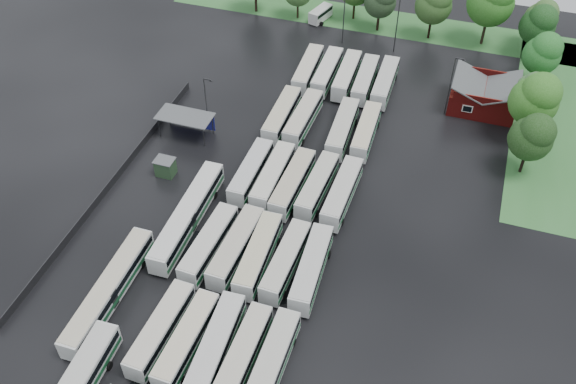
% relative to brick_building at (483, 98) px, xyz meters
% --- Properties ---
extents(ground, '(160.00, 160.00, 0.00)m').
position_rel_brick_building_xyz_m(ground, '(-24.00, -42.77, -1.87)').
color(ground, black).
rests_on(ground, ground).
extents(brick_building, '(10.07, 8.60, 5.39)m').
position_rel_brick_building_xyz_m(brick_building, '(0.00, 0.00, 0.00)').
color(brick_building, maroon).
rests_on(brick_building, ground).
extents(wash_shed, '(8.20, 4.20, 3.58)m').
position_rel_brick_building_xyz_m(wash_shed, '(-41.20, -20.74, 1.12)').
color(wash_shed, '#2D2D30').
rests_on(wash_shed, ground).
extents(utility_hut, '(2.70, 2.20, 2.62)m').
position_rel_brick_building_xyz_m(utility_hut, '(-40.20, -30.17, -0.55)').
color(utility_hut, '#254125').
rests_on(utility_hut, ground).
extents(grass_strip_north, '(80.00, 10.00, 0.01)m').
position_rel_brick_building_xyz_m(grass_strip_north, '(-22.00, 22.03, -1.86)').
color(grass_strip_north, '#326F32').
rests_on(grass_strip_north, ground).
extents(grass_strip_east, '(10.00, 50.00, 0.01)m').
position_rel_brick_building_xyz_m(grass_strip_east, '(10.00, 0.03, -1.86)').
color(grass_strip_east, '#326F32').
rests_on(grass_strip_east, ground).
extents(west_fence, '(0.10, 50.00, 1.20)m').
position_rel_brick_building_xyz_m(west_fence, '(-46.20, -34.77, -1.27)').
color(west_fence, '#2D2D30').
rests_on(west_fence, ground).
extents(bus_r1c0, '(2.89, 11.78, 3.26)m').
position_rel_brick_building_xyz_m(bus_r1c0, '(-28.43, -54.87, -0.07)').
color(bus_r1c0, silver).
rests_on(bus_r1c0, ground).
extents(bus_r1c1, '(2.77, 11.74, 3.25)m').
position_rel_brick_building_xyz_m(bus_r1c1, '(-25.19, -55.20, -0.08)').
color(bus_r1c1, silver).
rests_on(bus_r1c1, ground).
extents(bus_r1c2, '(3.19, 12.32, 3.40)m').
position_rel_brick_building_xyz_m(bus_r1c2, '(-21.94, -54.92, 0.00)').
color(bus_r1c2, silver).
rests_on(bus_r1c2, ground).
extents(bus_r1c3, '(2.57, 11.65, 3.24)m').
position_rel_brick_building_xyz_m(bus_r1c3, '(-18.88, -54.96, -0.09)').
color(bus_r1c3, silver).
rests_on(bus_r1c3, ground).
extents(bus_r1c4, '(2.58, 11.96, 3.33)m').
position_rel_brick_building_xyz_m(bus_r1c4, '(-15.70, -54.95, -0.04)').
color(bus_r1c4, silver).
rests_on(bus_r1c4, ground).
extents(bus_r2c0, '(3.05, 12.00, 3.31)m').
position_rel_brick_building_xyz_m(bus_r2c0, '(-28.45, -41.89, -0.04)').
color(bus_r2c0, silver).
rests_on(bus_r2c0, ground).
extents(bus_r2c1, '(2.99, 12.22, 3.38)m').
position_rel_brick_building_xyz_m(bus_r2c1, '(-25.12, -41.35, -0.01)').
color(bus_r2c1, silver).
rests_on(bus_r2c1, ground).
extents(bus_r2c2, '(3.05, 12.20, 3.37)m').
position_rel_brick_building_xyz_m(bus_r2c2, '(-22.13, -41.65, -0.01)').
color(bus_r2c2, silver).
rests_on(bus_r2c2, ground).
extents(bus_r2c3, '(2.82, 11.71, 3.24)m').
position_rel_brick_building_xyz_m(bus_r2c3, '(-18.72, -41.48, -0.08)').
color(bus_r2c3, silver).
rests_on(bus_r2c3, ground).
extents(bus_r2c4, '(3.14, 12.18, 3.36)m').
position_rel_brick_building_xyz_m(bus_r2c4, '(-15.49, -41.63, -0.02)').
color(bus_r2c4, silver).
rests_on(bus_r2c4, ground).
extents(bus_r3c0, '(2.49, 11.68, 3.25)m').
position_rel_brick_building_xyz_m(bus_r3c0, '(-28.34, -27.83, -0.08)').
color(bus_r3c0, silver).
rests_on(bus_r3c0, ground).
extents(bus_r3c1, '(2.58, 12.04, 3.35)m').
position_rel_brick_building_xyz_m(bus_r3c1, '(-25.15, -27.84, -0.02)').
color(bus_r3c1, silver).
rests_on(bus_r3c1, ground).
extents(bus_r3c2, '(2.92, 12.11, 3.35)m').
position_rel_brick_building_xyz_m(bus_r3c2, '(-22.19, -28.30, -0.02)').
color(bus_r3c2, silver).
rests_on(bus_r3c2, ground).
extents(bus_r3c3, '(2.99, 11.71, 3.23)m').
position_rel_brick_building_xyz_m(bus_r3c3, '(-18.92, -27.64, -0.09)').
color(bus_r3c3, silver).
rests_on(bus_r3c3, ground).
extents(bus_r3c4, '(2.83, 12.16, 3.37)m').
position_rel_brick_building_xyz_m(bus_r3c4, '(-15.40, -27.99, -0.01)').
color(bus_r3c4, silver).
rests_on(bus_r3c4, ground).
extents(bus_r4c0, '(2.72, 12.06, 3.35)m').
position_rel_brick_building_xyz_m(bus_r4c0, '(-28.47, -14.33, -0.02)').
color(bus_r4c0, silver).
rests_on(bus_r4c0, ground).
extents(bus_r4c1, '(2.83, 12.07, 3.34)m').
position_rel_brick_building_xyz_m(bus_r4c1, '(-25.18, -14.02, -0.03)').
color(bus_r4c1, silver).
rests_on(bus_r4c1, ground).
extents(bus_r4c3, '(3.09, 12.31, 3.40)m').
position_rel_brick_building_xyz_m(bus_r4c3, '(-18.90, -14.63, 0.00)').
color(bus_r4c3, silver).
rests_on(bus_r4c3, ground).
extents(bus_r4c4, '(2.85, 11.69, 3.23)m').
position_rel_brick_building_xyz_m(bus_r4c4, '(-15.47, -14.05, -0.09)').
color(bus_r4c4, silver).
rests_on(bus_r4c4, ground).
extents(bus_r5c0, '(3.04, 12.04, 3.32)m').
position_rel_brick_building_xyz_m(bus_r5c0, '(-28.46, -0.94, -0.04)').
color(bus_r5c0, silver).
rests_on(bus_r5c0, ground).
extents(bus_r5c1, '(2.70, 11.87, 3.29)m').
position_rel_brick_building_xyz_m(bus_r5c1, '(-25.24, -0.59, -0.05)').
color(bus_r5c1, silver).
rests_on(bus_r5c1, ground).
extents(bus_r5c2, '(2.89, 11.96, 3.31)m').
position_rel_brick_building_xyz_m(bus_r5c2, '(-21.91, -0.61, -0.05)').
color(bus_r5c2, silver).
rests_on(bus_r5c2, ground).
extents(bus_r5c3, '(2.91, 11.76, 3.25)m').
position_rel_brick_building_xyz_m(bus_r5c3, '(-18.74, -0.88, -0.08)').
color(bus_r5c3, silver).
rests_on(bus_r5c3, ground).
extents(bus_r5c4, '(2.81, 12.06, 3.34)m').
position_rel_brick_building_xyz_m(bus_r5c4, '(-15.52, -0.65, -0.03)').
color(bus_r5c4, silver).
rests_on(bus_r5c4, ground).
extents(artic_bus_west_b, '(2.91, 18.30, 3.39)m').
position_rel_brick_building_xyz_m(artic_bus_west_b, '(-32.93, -38.30, 0.01)').
color(artic_bus_west_b, silver).
rests_on(artic_bus_west_b, ground).
extents(artic_bus_west_c, '(2.69, 17.56, 3.25)m').
position_rel_brick_building_xyz_m(artic_bus_west_c, '(-36.38, -52.00, -0.06)').
color(artic_bus_west_c, silver).
rests_on(artic_bus_west_c, ground).
extents(minibus, '(3.48, 5.85, 2.40)m').
position_rel_brick_building_xyz_m(minibus, '(-32.08, 18.98, -0.53)').
color(minibus, silver).
rests_on(minibus, ground).
extents(tree_north_4, '(6.53, 6.53, 10.82)m').
position_rel_brick_building_xyz_m(tree_north_4, '(-11.34, 18.76, 5.10)').
color(tree_north_4, black).
rests_on(tree_north_4, ground).
extents(tree_north_6, '(5.58, 5.58, 9.24)m').
position_rel_brick_building_xyz_m(tree_north_6, '(6.89, 21.55, 4.08)').
color(tree_north_6, black).
rests_on(tree_north_6, ground).
extents(tree_east_0, '(6.05, 6.05, 10.02)m').
position_rel_brick_building_xyz_m(tree_east_0, '(7.06, -14.03, 4.58)').
color(tree_east_0, black).
rests_on(tree_east_0, ground).
extents(tree_east_1, '(7.07, 7.07, 11.70)m').
position_rel_brick_building_xyz_m(tree_east_1, '(6.84, -6.51, 5.66)').
color(tree_east_1, '#362313').
rests_on(tree_east_1, ground).
extents(tree_east_2, '(4.51, 4.50, 7.45)m').
position_rel_brick_building_xyz_m(tree_east_2, '(6.64, 0.65, 2.93)').
color(tree_east_2, '#302319').
rests_on(tree_east_2, ground).
extents(tree_east_3, '(6.08, 6.08, 10.07)m').
position_rel_brick_building_xyz_m(tree_east_3, '(7.53, 8.43, 4.62)').
color(tree_east_3, black).
rests_on(tree_east_3, ground).
extents(tree_east_4, '(6.08, 6.08, 10.06)m').
position_rel_brick_building_xyz_m(tree_east_4, '(6.47, 17.76, 4.60)').
color(tree_east_4, '#31261A').
rests_on(tree_east_4, ground).
extents(lamp_post_ne, '(1.54, 0.30, 9.99)m').
position_rel_brick_building_xyz_m(lamp_post_ne, '(-5.10, -3.33, 3.93)').
color(lamp_post_ne, '#2D2D30').
rests_on(lamp_post_ne, ground).
extents(lamp_post_nw, '(1.40, 0.27, 9.12)m').
position_rel_brick_building_xyz_m(lamp_post_nw, '(-38.57, -18.78, 3.43)').
color(lamp_post_nw, '#2D2D30').
rests_on(lamp_post_nw, ground).
extents(lamp_post_back_w, '(1.65, 0.32, 10.72)m').
position_rel_brick_building_xyz_m(lamp_post_back_w, '(-25.82, 12.15, 4.36)').
color(lamp_post_back_w, '#2D2D30').
rests_on(lamp_post_back_w, ground).
extents(lamp_post_back_e, '(1.68, 0.33, 10.91)m').
position_rel_brick_building_xyz_m(lamp_post_back_e, '(-16.39, 12.17, 4.47)').
color(lamp_post_back_e, '#2D2D30').
rests_on(lamp_post_back_e, ground).
extents(puddle_2, '(5.58, 5.58, 0.01)m').
position_rel_brick_building_xyz_m(puddle_2, '(-30.73, -41.45, -1.86)').
color(puddle_2, black).
rests_on(puddle_2, ground).
extents(puddle_3, '(4.34, 4.34, 0.01)m').
position_rel_brick_building_xyz_m(puddle_3, '(-18.44, -44.41, -1.86)').
color(puddle_3, black).
rests_on(puddle_3, ground).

